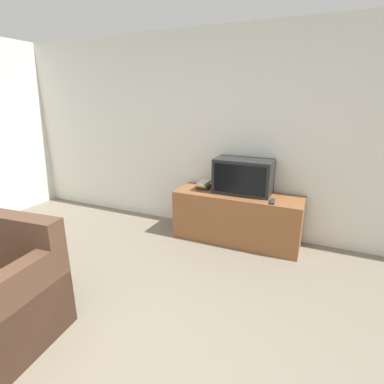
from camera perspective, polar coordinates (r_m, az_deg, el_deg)
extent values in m
cube|color=silver|center=(4.06, 3.27, 10.90)|extent=(9.00, 0.06, 2.60)
cube|color=brown|center=(3.87, 8.53, -4.78)|extent=(1.58, 0.52, 0.63)
cube|color=black|center=(3.76, 9.74, 3.01)|extent=(0.71, 0.37, 0.43)
cube|color=black|center=(3.59, 8.96, 2.32)|extent=(0.63, 0.01, 0.35)
cube|color=#4C3323|center=(2.48, -30.14, -19.89)|extent=(0.22, 0.90, 0.71)
cube|color=black|center=(3.94, 2.31, 0.95)|extent=(0.17, 0.20, 0.03)
cube|color=gold|center=(3.94, 2.21, 1.41)|extent=(0.12, 0.18, 0.03)
cube|color=silver|center=(3.92, 2.26, 1.80)|extent=(0.12, 0.22, 0.03)
cube|color=#2D2D2D|center=(3.53, 15.07, -1.74)|extent=(0.07, 0.18, 0.02)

